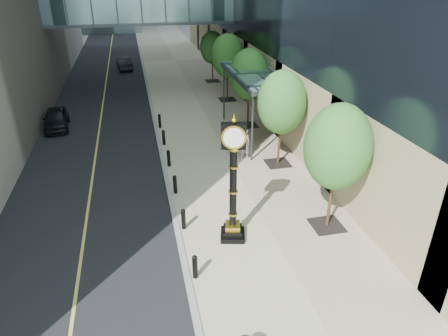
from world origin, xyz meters
The scene contains 12 objects.
ground centered at (0.00, 0.00, 0.00)m, with size 320.00×320.00×0.00m, color gray.
road centered at (-7.00, 40.00, 0.01)m, with size 8.00×180.00×0.02m, color black.
sidewalk centered at (1.00, 40.00, 0.03)m, with size 8.00×180.00×0.06m, color #B7AA8C.
curb centered at (-3.00, 40.00, 0.04)m, with size 0.25×180.00×0.07m, color gray.
skywalk centered at (-3.00, 28.00, 7.71)m, with size 17.00×4.20×5.80m.
entrance_canopy centered at (3.48, 14.00, 4.19)m, with size 3.00×8.00×4.38m.
bollard_row centered at (-2.70, 9.00, 0.51)m, with size 0.20×16.20×0.90m.
street_trees centered at (3.60, 14.96, 3.75)m, with size 2.77×28.58×5.69m.
street_clock centered at (-0.74, 3.11, 2.41)m, with size 1.23×1.23×5.42m.
pedestrian centered at (1.85, 10.66, 1.00)m, with size 0.69×0.45×1.89m, color #B3ACA4.
car_near centered at (-9.95, 18.67, 0.71)m, with size 1.63×4.05×1.38m, color black.
car_far centered at (-5.13, 36.59, 0.70)m, with size 1.45×4.15×1.37m, color black.
Camera 1 is at (-4.21, -10.45, 10.47)m, focal length 32.00 mm.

